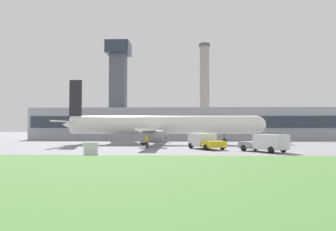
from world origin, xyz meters
name	(u,v)px	position (x,y,z in m)	size (l,w,h in m)	color
ground_plane	(189,146)	(0.00, 0.00, 0.00)	(400.00, 400.00, 0.00)	gray
grass_strip	(215,202)	(0.00, -36.50, 0.03)	(240.00, 37.00, 0.06)	#4C7A38
terminal_building	(183,122)	(-0.86, 31.97, 4.12)	(71.66, 14.57, 23.89)	#9EA3AD
smokestack_left	(205,89)	(6.60, 61.59, 15.66)	(3.66, 3.66, 31.02)	gray
airplane	(160,125)	(-4.51, 3.91, 2.99)	(32.22, 30.73, 10.28)	white
pushback_tug	(275,140)	(13.44, 3.82, 0.78)	(4.29, 2.84, 1.71)	gray
baggage_truck	(204,141)	(1.67, -7.37, 0.97)	(4.38, 6.09, 1.91)	yellow
fuel_truck	(266,143)	(7.82, -12.55, 0.95)	(4.72, 5.47, 1.88)	gray
ground_crew_person	(147,141)	(-5.49, -6.29, 0.91)	(0.50, 0.50, 1.77)	#23283D
utility_cabinet	(91,148)	(-9.75, -16.66, 0.60)	(1.27, 0.59, 1.19)	silver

